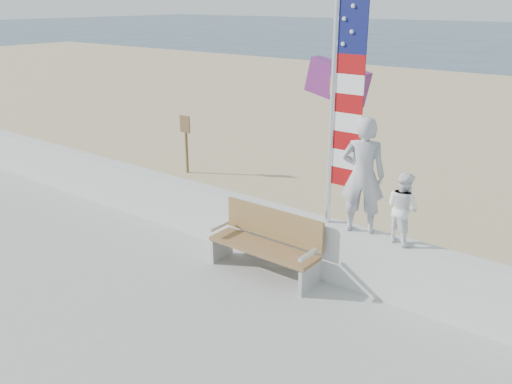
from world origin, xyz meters
TOP-DOWN VIEW (x-y plane):
  - ground at (0.00, 0.00)m, footprint 220.00×220.00m
  - sand at (0.00, 9.00)m, footprint 90.00×40.00m
  - seawall at (0.00, 2.00)m, footprint 30.00×0.35m
  - adult at (1.93, 2.00)m, footprint 0.72×0.60m
  - child at (2.55, 2.00)m, footprint 0.59×0.53m
  - bench at (0.61, 1.55)m, footprint 1.80×0.57m
  - flag at (1.53, 2.00)m, footprint 0.50×0.08m
  - parafoil_kite at (0.71, 3.38)m, footprint 1.14×0.33m
  - sign at (-4.24, 4.71)m, footprint 0.32×0.07m

SIDE VIEW (x-z plane):
  - ground at x=0.00m, z-range 0.00..0.00m
  - sand at x=0.00m, z-range 0.00..0.08m
  - seawall at x=0.00m, z-range 0.18..1.08m
  - bench at x=0.61m, z-range 0.19..1.19m
  - sign at x=-4.24m, z-range 0.21..1.67m
  - child at x=2.55m, z-range 1.08..2.09m
  - adult at x=1.93m, z-range 1.08..2.76m
  - parafoil_kite at x=0.71m, z-range 2.55..3.33m
  - flag at x=1.53m, z-range 1.24..4.74m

